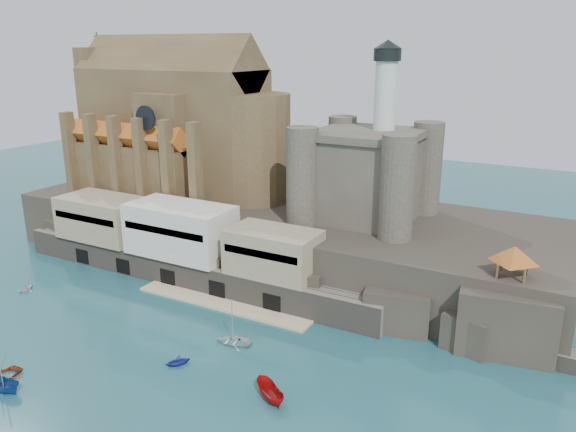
# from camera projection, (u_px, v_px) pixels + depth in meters

# --- Properties ---
(ground) EXTENTS (300.00, 300.00, 0.00)m
(ground) POSITION_uv_depth(u_px,v_px,m) (129.00, 356.00, 72.44)
(ground) COLOR #194B54
(ground) RESTS_ON ground
(promontory) EXTENTS (100.00, 36.00, 10.00)m
(promontory) POSITION_uv_depth(u_px,v_px,m) (278.00, 234.00, 104.11)
(promontory) COLOR #28241E
(promontory) RESTS_ON ground
(quay) EXTENTS (70.00, 12.00, 13.05)m
(quay) POSITION_uv_depth(u_px,v_px,m) (179.00, 245.00, 94.71)
(quay) COLOR #696154
(quay) RESTS_ON ground
(church) EXTENTS (47.00, 25.93, 30.51)m
(church) POSITION_uv_depth(u_px,v_px,m) (180.00, 130.00, 112.18)
(church) COLOR brown
(church) RESTS_ON promontory
(castle_keep) EXTENTS (21.20, 21.20, 29.30)m
(castle_keep) POSITION_uv_depth(u_px,v_px,m) (367.00, 170.00, 94.15)
(castle_keep) COLOR #484239
(castle_keep) RESTS_ON promontory
(rock_outcrop) EXTENTS (14.50, 10.50, 8.70)m
(rock_outcrop) POSITION_uv_depth(u_px,v_px,m) (506.00, 319.00, 73.62)
(rock_outcrop) COLOR #28241E
(rock_outcrop) RESTS_ON ground
(pavilion) EXTENTS (6.40, 6.40, 5.40)m
(pavilion) POSITION_uv_depth(u_px,v_px,m) (514.00, 256.00, 71.21)
(pavilion) COLOR brown
(pavilion) RESTS_ON rock_outcrop
(boat_2) EXTENTS (2.07, 2.02, 5.04)m
(boat_2) POSITION_uv_depth(u_px,v_px,m) (4.00, 391.00, 65.08)
(boat_2) COLOR navy
(boat_2) RESTS_ON ground
(boat_4) EXTENTS (2.57, 1.66, 2.88)m
(boat_4) POSITION_uv_depth(u_px,v_px,m) (26.00, 290.00, 91.73)
(boat_4) COLOR silver
(boat_4) RESTS_ON ground
(boat_5) EXTENTS (2.78, 2.76, 5.25)m
(boat_5) POSITION_uv_depth(u_px,v_px,m) (270.00, 399.00, 63.66)
(boat_5) COLOR #A20C0B
(boat_5) RESTS_ON ground
(boat_6) EXTENTS (1.68, 3.75, 5.07)m
(boat_6) POSITION_uv_depth(u_px,v_px,m) (233.00, 343.00, 75.57)
(boat_6) COLOR beige
(boat_6) RESTS_ON ground
(boat_7) EXTENTS (3.12, 2.91, 3.10)m
(boat_7) POSITION_uv_depth(u_px,v_px,m) (178.00, 365.00, 70.44)
(boat_7) COLOR #212D97
(boat_7) RESTS_ON ground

